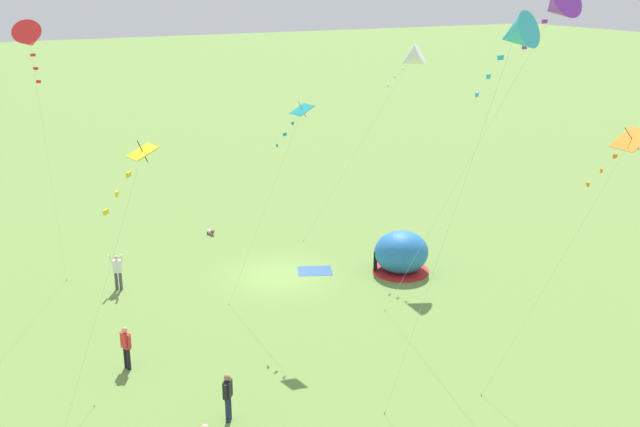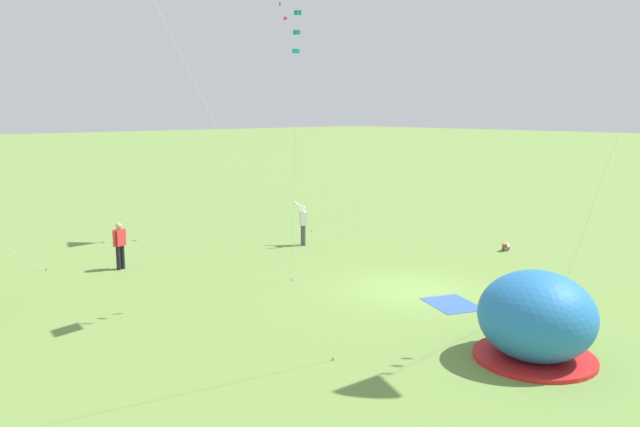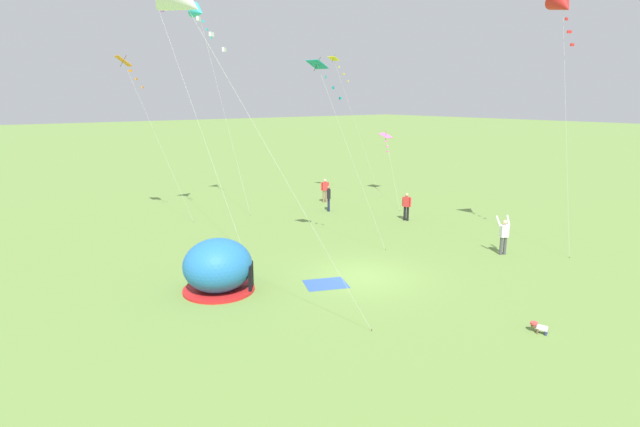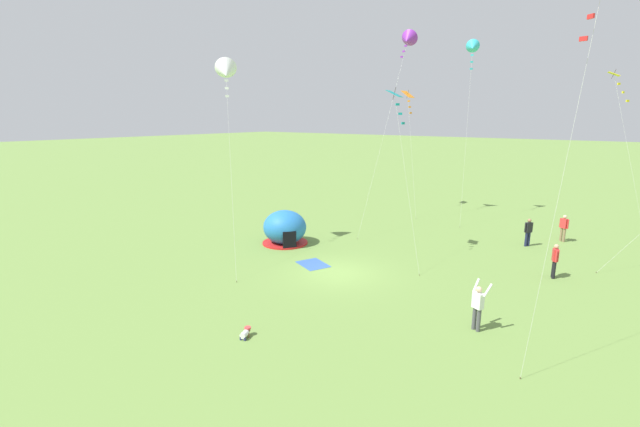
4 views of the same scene
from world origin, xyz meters
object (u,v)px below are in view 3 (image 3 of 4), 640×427
object	(u,v)px
person_arms_raised	(504,235)
person_strolling	(329,197)
person_center_field	(407,205)
kite_yellow	(338,67)
kite_orange	(126,66)
kite_teal	(322,73)
kite_cyan	(198,12)
kite_white	(183,0)
kite_red	(563,4)
toddler_crawling	(539,328)
popup_tent	(218,267)
person_watching_sky	(325,189)
kite_pink	(386,138)

from	to	relation	value
person_arms_raised	person_strolling	size ratio (longest dim) A/B	1.10
person_center_field	kite_yellow	world-z (taller)	kite_yellow
person_arms_raised	person_strolling	distance (m)	12.58
person_arms_raised	kite_orange	bearing A→B (deg)	123.17
person_arms_raised	kite_teal	xyz separation A→B (m)	(-6.61, 5.81, 7.54)
kite_cyan	person_arms_raised	bearing A→B (deg)	-69.31
person_strolling	kite_white	bearing A→B (deg)	-142.09
person_strolling	kite_cyan	bearing A→B (deg)	137.01
kite_white	person_strolling	bearing A→B (deg)	37.91
person_strolling	kite_red	size ratio (longest dim) A/B	0.14
kite_yellow	person_center_field	bearing A→B (deg)	-97.41
person_center_field	person_arms_raised	bearing A→B (deg)	-100.22
kite_yellow	kite_red	bearing A→B (deg)	-89.15
person_arms_raised	kite_red	bearing A→B (deg)	-7.30
toddler_crawling	person_strolling	distance (m)	18.93
popup_tent	kite_white	world-z (taller)	kite_white
person_watching_sky	kite_yellow	distance (m)	8.79
popup_tent	person_arms_raised	xyz separation A→B (m)	(13.03, -4.11, 0.00)
toddler_crawling	person_strolling	bearing A→B (deg)	72.73
person_watching_sky	person_arms_raised	world-z (taller)	person_arms_raised
person_watching_sky	kite_red	size ratio (longest dim) A/B	0.14
toddler_crawling	person_strolling	world-z (taller)	person_strolling
person_center_field	kite_yellow	xyz separation A→B (m)	(1.05, 8.06, 8.60)
popup_tent	kite_pink	world-z (taller)	kite_pink
person_watching_sky	person_strolling	world-z (taller)	same
popup_tent	kite_orange	distance (m)	16.09
popup_tent	person_watching_sky	xyz separation A→B (m)	(13.78, 10.85, -0.03)
kite_pink	kite_red	distance (m)	17.36
person_center_field	kite_teal	distance (m)	11.14
kite_white	kite_yellow	bearing A→B (deg)	39.09
toddler_crawling	kite_pink	world-z (taller)	kite_pink
kite_yellow	toddler_crawling	bearing A→B (deg)	-112.70
kite_teal	kite_pink	distance (m)	16.66
person_center_field	person_arms_raised	xyz separation A→B (m)	(-1.37, -7.59, 0.03)
kite_teal	kite_yellow	bearing A→B (deg)	47.48
toddler_crawling	person_arms_raised	xyz separation A→B (m)	(6.43, 5.50, 0.82)
popup_tent	kite_teal	distance (m)	10.05
kite_teal	kite_red	world-z (taller)	kite_red
toddler_crawling	kite_white	world-z (taller)	kite_white
person_arms_raised	kite_pink	size ratio (longest dim) A/B	0.32
popup_tent	person_strolling	distance (m)	14.84
toddler_crawling	person_watching_sky	size ratio (longest dim) A/B	0.32
toddler_crawling	person_watching_sky	world-z (taller)	person_watching_sky
toddler_crawling	person_strolling	xyz separation A→B (m)	(5.61, 18.06, 0.79)
popup_tent	kite_orange	world-z (taller)	kite_orange
kite_yellow	kite_teal	xyz separation A→B (m)	(-9.02, -9.84, -1.03)
person_strolling	kite_yellow	distance (m)	9.70
person_watching_sky	kite_white	world-z (taller)	kite_white
person_center_field	person_watching_sky	distance (m)	7.39
person_arms_raised	kite_orange	size ratio (longest dim) A/B	0.19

